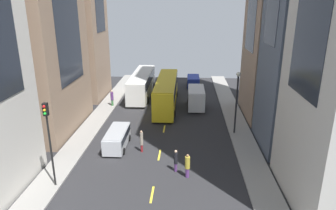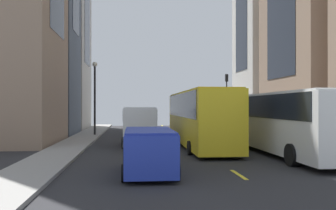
{
  "view_description": "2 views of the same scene",
  "coord_description": "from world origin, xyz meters",
  "views": [
    {
      "loc": [
        2.26,
        -33.6,
        12.99
      ],
      "look_at": [
        0.17,
        1.07,
        1.38
      ],
      "focal_mm": 32.82,
      "sensor_mm": 36.0,
      "label": 1
    },
    {
      "loc": [
        4.08,
        28.7,
        2.63
      ],
      "look_at": [
        1.31,
        0.51,
        2.74
      ],
      "focal_mm": 38.98,
      "sensor_mm": 36.0,
      "label": 2
    }
  ],
  "objects": [
    {
      "name": "streetcar_yellow",
      "position": [
        -0.27,
        4.95,
        2.12
      ],
      "size": [
        2.7,
        13.39,
        3.59
      ],
      "color": "yellow",
      "rests_on": "ground"
    },
    {
      "name": "lane_stripe_2",
      "position": [
        0.0,
        -9.0,
        0.01
      ],
      "size": [
        0.16,
        2.0,
        0.01
      ],
      "primitive_type": "cube",
      "color": "yellow",
      "rests_on": "ground"
    },
    {
      "name": "pedestrian_crossing_near",
      "position": [
        -1.66,
        -8.47,
        1.13
      ],
      "size": [
        0.28,
        0.28,
        2.11
      ],
      "rotation": [
        0.0,
        0.0,
        2.12
      ],
      "color": "maroon",
      "rests_on": "ground"
    },
    {
      "name": "car_blue_1",
      "position": [
        3.43,
        14.65,
        1.03
      ],
      "size": [
        2.05,
        4.16,
        1.74
      ],
      "color": "#2338AD",
      "rests_on": "ground"
    },
    {
      "name": "pedestrian_walking_far",
      "position": [
        2.49,
        -12.52,
        1.04
      ],
      "size": [
        0.4,
        0.4,
        1.98
      ],
      "rotation": [
        0.0,
        0.0,
        4.06
      ],
      "color": "#593372",
      "rests_on": "ground"
    },
    {
      "name": "sidewalk_west",
      "position": [
        -8.03,
        0.0,
        0.07
      ],
      "size": [
        2.31,
        44.0,
        0.15
      ],
      "primitive_type": "cube",
      "color": "gray",
      "rests_on": "ground"
    },
    {
      "name": "lane_stripe_5",
      "position": [
        0.0,
        9.0,
        0.01
      ],
      "size": [
        0.16,
        2.0,
        0.01
      ],
      "primitive_type": "cube",
      "color": "yellow",
      "rests_on": "ground"
    },
    {
      "name": "pedestrian_waiting_curb",
      "position": [
        1.56,
        -11.71,
        1.01
      ],
      "size": [
        0.31,
        0.31,
        1.9
      ],
      "rotation": [
        0.0,
        0.0,
        0.59
      ],
      "color": "#593372",
      "rests_on": "ground"
    },
    {
      "name": "delivery_van_white",
      "position": [
        3.61,
        4.38,
        1.51
      ],
      "size": [
        2.25,
        5.13,
        2.58
      ],
      "color": "white",
      "rests_on": "ground"
    },
    {
      "name": "lane_stripe_3",
      "position": [
        0.0,
        -3.0,
        0.01
      ],
      "size": [
        0.16,
        2.0,
        0.01
      ],
      "primitive_type": "cube",
      "color": "yellow",
      "rests_on": "ground"
    },
    {
      "name": "sidewalk_east",
      "position": [
        8.03,
        0.0,
        0.07
      ],
      "size": [
        2.31,
        44.0,
        0.15
      ],
      "primitive_type": "cube",
      "color": "gray",
      "rests_on": "ground"
    },
    {
      "name": "traffic_light_near_corner",
      "position": [
        -7.28,
        -14.42,
        4.55
      ],
      "size": [
        0.32,
        0.44,
        6.38
      ],
      "color": "black",
      "rests_on": "ground"
    },
    {
      "name": "car_silver_0",
      "position": [
        -4.1,
        -7.63,
        1.0
      ],
      "size": [
        1.92,
        4.61,
        1.69
      ],
      "color": "#B7BABF",
      "rests_on": "ground"
    },
    {
      "name": "city_bus_white",
      "position": [
        -4.15,
        9.44,
        2.01
      ],
      "size": [
        2.8,
        12.43,
        3.35
      ],
      "color": "silver",
      "rests_on": "ground"
    },
    {
      "name": "lane_stripe_1",
      "position": [
        0.0,
        -15.0,
        0.01
      ],
      "size": [
        0.16,
        2.0,
        0.01
      ],
      "primitive_type": "cube",
      "color": "yellow",
      "rests_on": "ground"
    },
    {
      "name": "lane_stripe_4",
      "position": [
        0.0,
        3.0,
        0.01
      ],
      "size": [
        0.16,
        2.0,
        0.01
      ],
      "primitive_type": "cube",
      "color": "yellow",
      "rests_on": "ground"
    },
    {
      "name": "ground_plane",
      "position": [
        0.0,
        0.0,
        0.0
      ],
      "size": [
        42.37,
        42.37,
        0.0
      ],
      "primitive_type": "plane",
      "color": "#28282B"
    },
    {
      "name": "lane_stripe_6",
      "position": [
        0.0,
        15.0,
        0.01
      ],
      "size": [
        0.16,
        2.0,
        0.01
      ],
      "primitive_type": "cube",
      "color": "yellow",
      "rests_on": "ground"
    },
    {
      "name": "lane_stripe_7",
      "position": [
        0.0,
        21.0,
        0.01
      ],
      "size": [
        0.16,
        2.0,
        0.01
      ],
      "primitive_type": "cube",
      "color": "yellow",
      "rests_on": "ground"
    },
    {
      "name": "pedestrian_crossing_mid",
      "position": [
        -7.33,
        4.12,
        1.24
      ],
      "size": [
        0.38,
        0.38,
        2.07
      ],
      "rotation": [
        0.0,
        0.0,
        1.92
      ],
      "color": "#336B38",
      "rests_on": "ground"
    },
    {
      "name": "building_west_1",
      "position": [
        -13.99,
        -3.36,
        11.71
      ],
      "size": [
        9.31,
        11.33,
        23.42
      ],
      "color": "#937760",
      "rests_on": "ground"
    },
    {
      "name": "streetlamp_near",
      "position": [
        7.38,
        -3.87,
        4.13
      ],
      "size": [
        0.44,
        0.44,
        6.42
      ],
      "color": "black",
      "rests_on": "ground"
    }
  ]
}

